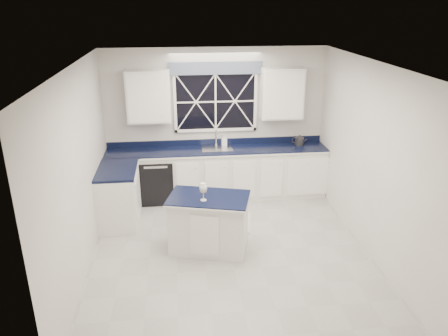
{
  "coord_description": "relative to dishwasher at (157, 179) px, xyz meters",
  "views": [
    {
      "loc": [
        -0.7,
        -5.48,
        3.48
      ],
      "look_at": [
        -0.05,
        0.4,
        1.17
      ],
      "focal_mm": 35.0,
      "sensor_mm": 36.0,
      "label": 1
    }
  ],
  "objects": [
    {
      "name": "countertop",
      "position": [
        1.1,
        0.0,
        0.51
      ],
      "size": [
        3.98,
        0.64,
        0.04
      ],
      "primitive_type": "cube",
      "color": "black",
      "rests_on": "base_cabinets"
    },
    {
      "name": "wine_glass",
      "position": [
        0.72,
        -1.92,
        0.61
      ],
      "size": [
        0.11,
        0.11,
        0.26
      ],
      "color": "silver",
      "rests_on": "island"
    },
    {
      "name": "ground",
      "position": [
        1.1,
        -1.95,
        -0.41
      ],
      "size": [
        4.5,
        4.5,
        0.0
      ],
      "primitive_type": "plane",
      "color": "#A4A5A0",
      "rests_on": "ground"
    },
    {
      "name": "rug",
      "position": [
        0.98,
        -1.0,
        -0.4
      ],
      "size": [
        1.26,
        0.9,
        0.02
      ],
      "rotation": [
        0.0,
        0.0,
        -0.19
      ],
      "color": "#BCBCB6",
      "rests_on": "ground"
    },
    {
      "name": "kettle",
      "position": [
        2.64,
        0.08,
        0.62
      ],
      "size": [
        0.26,
        0.22,
        0.2
      ],
      "rotation": [
        0.0,
        0.0,
        -0.38
      ],
      "color": "#303032",
      "rests_on": "countertop"
    },
    {
      "name": "base_cabinets",
      "position": [
        0.77,
        -0.17,
        0.04
      ],
      "size": [
        3.99,
        1.6,
        0.9
      ],
      "color": "silver",
      "rests_on": "ground"
    },
    {
      "name": "upper_cabinets",
      "position": [
        1.1,
        0.13,
        1.49
      ],
      "size": [
        3.1,
        0.34,
        0.9
      ],
      "color": "silver",
      "rests_on": "ground"
    },
    {
      "name": "window",
      "position": [
        1.1,
        0.25,
        1.42
      ],
      "size": [
        1.65,
        0.09,
        1.26
      ],
      "color": "black",
      "rests_on": "ground"
    },
    {
      "name": "faucet",
      "position": [
        1.1,
        0.19,
        0.69
      ],
      "size": [
        0.05,
        0.2,
        0.3
      ],
      "color": "silver",
      "rests_on": "countertop"
    },
    {
      "name": "soap_bottle",
      "position": [
        1.25,
        0.22,
        0.63
      ],
      "size": [
        0.1,
        0.11,
        0.21
      ],
      "primitive_type": "imported",
      "rotation": [
        0.0,
        0.0,
        0.1
      ],
      "color": "silver",
      "rests_on": "countertop"
    },
    {
      "name": "island",
      "position": [
        0.8,
        -1.82,
        0.01
      ],
      "size": [
        1.27,
        0.96,
        0.84
      ],
      "rotation": [
        0.0,
        0.0,
        -0.27
      ],
      "color": "silver",
      "rests_on": "ground"
    },
    {
      "name": "dishwasher",
      "position": [
        0.0,
        0.0,
        0.0
      ],
      "size": [
        0.6,
        0.58,
        0.82
      ],
      "primitive_type": "cube",
      "color": "black",
      "rests_on": "ground"
    },
    {
      "name": "back_wall",
      "position": [
        1.1,
        0.3,
        0.94
      ],
      "size": [
        4.0,
        0.1,
        2.7
      ],
      "primitive_type": "cube",
      "color": "silver",
      "rests_on": "ground"
    }
  ]
}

